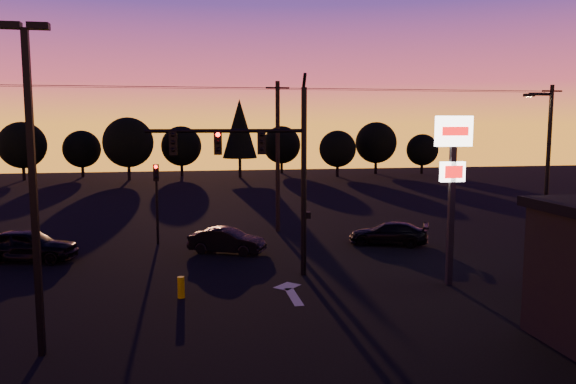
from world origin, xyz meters
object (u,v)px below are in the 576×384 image
pylon_sign (453,164)px  car_mid (227,241)px  car_right (389,233)px  parking_lot_light (32,169)px  traffic_signal_mast (266,161)px  bollard (181,287)px  secondary_signal (157,192)px  streetlight (546,166)px  car_left (28,245)px

pylon_sign → car_mid: 11.93m
car_mid → car_right: 8.76m
parking_lot_light → traffic_signal_mast: bearing=43.4°
traffic_signal_mast → car_mid: size_ratio=2.24×
pylon_sign → bollard: bearing=179.3°
parking_lot_light → pylon_sign: 15.19m
secondary_signal → streetlight: (18.91, -5.99, 1.56)m
parking_lot_light → streetlight: 23.05m
pylon_sign → streetlight: (6.91, 4.00, -0.49)m
traffic_signal_mast → car_mid: bearing=106.0°
secondary_signal → car_right: (12.29, -2.29, -2.25)m
traffic_signal_mast → pylon_sign: bearing=-19.4°
secondary_signal → car_right: bearing=-10.5°
bollard → secondary_signal: bearing=97.6°
secondary_signal → streetlight: size_ratio=0.54×
car_right → parking_lot_light: bearing=-27.2°
traffic_signal_mast → bollard: 6.24m
parking_lot_light → car_mid: parking_lot_light is taller
pylon_sign → car_right: (0.29, 7.70, -4.30)m
car_left → bollard: bearing=-122.5°
pylon_sign → car_mid: bearing=139.4°
secondary_signal → pylon_sign: bearing=-39.8°
streetlight → pylon_sign: bearing=-149.9°
bollard → car_mid: bearing=72.6°
streetlight → car_mid: (-15.37, 3.24, -3.79)m
secondary_signal → car_mid: secondary_signal is taller
car_mid → car_left: bearing=114.8°
car_left → car_right: size_ratio=1.08×
streetlight → car_mid: streetlight is taller
car_mid → parking_lot_light: bearing=177.3°
pylon_sign → bollard: 11.59m
traffic_signal_mast → streetlight: traffic_signal_mast is taller
traffic_signal_mast → streetlight: (14.01, 1.51, -0.52)m
pylon_sign → streetlight: streetlight is taller
parking_lot_light → bollard: (3.82, 4.64, -4.87)m
parking_lot_light → car_left: size_ratio=2.02×
traffic_signal_mast → parking_lot_light: 10.19m
pylon_sign → car_left: pylon_sign is taller
bollard → car_mid: size_ratio=0.21×
pylon_sign → car_mid: (-8.46, 7.25, -4.28)m
parking_lot_light → car_right: parking_lot_light is taller
secondary_signal → car_right: size_ratio=1.03×
parking_lot_light → streetlight: (21.41, 8.50, -0.85)m
traffic_signal_mast → pylon_sign: size_ratio=1.26×
secondary_signal → parking_lot_light: bearing=-99.8°
streetlight → traffic_signal_mast: bearing=-173.9°
car_right → car_left: bearing=-65.2°
parking_lot_light → bollard: size_ratio=11.35×
parking_lot_light → streetlight: parking_lot_light is taller
traffic_signal_mast → car_right: traffic_signal_mast is taller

